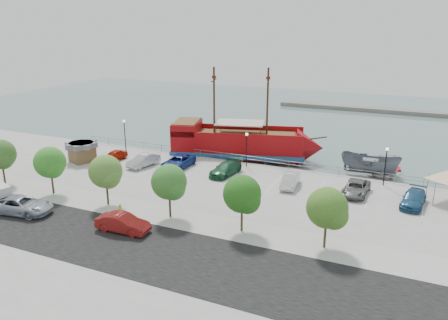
% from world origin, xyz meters
% --- Properties ---
extents(ground, '(160.00, 160.00, 0.00)m').
position_xyz_m(ground, '(0.00, 0.00, -1.00)').
color(ground, '#4E6D69').
extents(land_slab, '(100.00, 58.00, 1.20)m').
position_xyz_m(land_slab, '(0.00, -21.00, -0.60)').
color(land_slab, gray).
rests_on(land_slab, ground).
extents(street, '(100.00, 8.00, 0.04)m').
position_xyz_m(street, '(0.00, -16.00, 0.01)').
color(street, black).
rests_on(street, land_slab).
extents(sidewalk, '(100.00, 4.00, 0.05)m').
position_xyz_m(sidewalk, '(0.00, -10.00, 0.01)').
color(sidewalk, '#A6A59D').
rests_on(sidewalk, land_slab).
extents(seawall_railing, '(50.00, 0.06, 1.00)m').
position_xyz_m(seawall_railing, '(0.00, 7.80, 0.53)').
color(seawall_railing, slate).
rests_on(seawall_railing, land_slab).
extents(far_shore, '(40.00, 3.00, 0.80)m').
position_xyz_m(far_shore, '(10.00, 55.00, -0.60)').
color(far_shore, slate).
rests_on(far_shore, ground).
extents(pirate_ship, '(21.01, 10.63, 13.00)m').
position_xyz_m(pirate_ship, '(-1.87, 12.25, 1.18)').
color(pirate_ship, '#92070B').
rests_on(pirate_ship, ground).
extents(patrol_boat, '(7.41, 3.56, 2.76)m').
position_xyz_m(patrol_boat, '(14.01, 11.52, 0.38)').
color(patrol_boat, slate).
rests_on(patrol_boat, ground).
extents(speedboat, '(6.56, 8.15, 1.50)m').
position_xyz_m(speedboat, '(15.44, 12.46, -0.25)').
color(speedboat, silver).
rests_on(speedboat, ground).
extents(dock_west, '(7.45, 4.79, 0.41)m').
position_xyz_m(dock_west, '(-13.11, 9.20, -0.79)').
color(dock_west, slate).
rests_on(dock_west, ground).
extents(dock_mid, '(6.47, 2.24, 0.36)m').
position_xyz_m(dock_mid, '(7.22, 9.20, -0.82)').
color(dock_mid, slate).
rests_on(dock_mid, ground).
extents(dock_east, '(7.43, 2.46, 0.42)m').
position_xyz_m(dock_east, '(14.92, 9.20, -0.79)').
color(dock_east, slate).
rests_on(dock_east, ground).
extents(shed, '(3.94, 3.94, 2.47)m').
position_xyz_m(shed, '(-19.92, 0.00, 1.32)').
color(shed, brown).
rests_on(shed, land_slab).
extents(street_van, '(6.15, 3.58, 1.61)m').
position_xyz_m(street_van, '(-13.98, -14.87, 0.81)').
color(street_van, '#97A0AD').
rests_on(street_van, street).
extents(street_sedan, '(4.75, 1.87, 1.54)m').
position_xyz_m(street_sedan, '(-3.15, -14.14, 0.77)').
color(street_sedan, maroon).
rests_on(street_sedan, street).
extents(fire_hydrant, '(0.24, 0.24, 0.68)m').
position_xyz_m(fire_hydrant, '(-5.97, -10.80, 0.37)').
color(fire_hydrant, '#C7B107').
rests_on(fire_hydrant, sidewalk).
extents(lamp_post_left, '(0.36, 0.36, 4.28)m').
position_xyz_m(lamp_post_left, '(-18.00, 6.50, 2.94)').
color(lamp_post_left, black).
rests_on(lamp_post_left, land_slab).
extents(lamp_post_mid, '(0.36, 0.36, 4.28)m').
position_xyz_m(lamp_post_mid, '(0.00, 6.50, 2.94)').
color(lamp_post_mid, black).
rests_on(lamp_post_mid, land_slab).
extents(lamp_post_right, '(0.36, 0.36, 4.28)m').
position_xyz_m(lamp_post_right, '(16.00, 6.50, 2.94)').
color(lamp_post_right, black).
rests_on(lamp_post_right, land_slab).
extents(tree_a, '(3.30, 3.20, 5.00)m').
position_xyz_m(tree_a, '(-21.85, -10.07, 3.30)').
color(tree_a, '#473321').
rests_on(tree_a, sidewalk).
extents(tree_b, '(3.30, 3.20, 5.00)m').
position_xyz_m(tree_b, '(-14.85, -10.07, 3.30)').
color(tree_b, '#473321').
rests_on(tree_b, sidewalk).
extents(tree_c, '(3.30, 3.20, 5.00)m').
position_xyz_m(tree_c, '(-7.85, -10.07, 3.30)').
color(tree_c, '#473321').
rests_on(tree_c, sidewalk).
extents(tree_d, '(3.30, 3.20, 5.00)m').
position_xyz_m(tree_d, '(-0.85, -10.07, 3.30)').
color(tree_d, '#473321').
rests_on(tree_d, sidewalk).
extents(tree_e, '(3.30, 3.20, 5.00)m').
position_xyz_m(tree_e, '(6.15, -10.07, 3.30)').
color(tree_e, '#473321').
rests_on(tree_e, sidewalk).
extents(tree_f, '(3.30, 3.20, 5.00)m').
position_xyz_m(tree_f, '(13.15, -10.07, 3.30)').
color(tree_f, '#473321').
rests_on(tree_f, sidewalk).
extents(parked_car_a, '(1.83, 4.01, 1.33)m').
position_xyz_m(parked_car_a, '(-16.35, 1.82, 0.67)').
color(parked_car_a, '#AA1B07').
rests_on(parked_car_a, land_slab).
extents(parked_car_b, '(2.48, 4.76, 1.49)m').
position_xyz_m(parked_car_b, '(-11.62, 1.45, 0.75)').
color(parked_car_b, '#B5B5B5').
rests_on(parked_car_b, land_slab).
extents(parked_car_c, '(2.57, 5.50, 1.52)m').
position_xyz_m(parked_car_c, '(-7.43, 2.62, 0.76)').
color(parked_car_c, navy).
rests_on(parked_car_c, land_slab).
extents(parked_car_d, '(2.72, 5.28, 1.46)m').
position_xyz_m(parked_car_d, '(-1.09, 2.68, 0.73)').
color(parked_car_d, '#1C5231').
rests_on(parked_car_d, land_slab).
extents(parked_car_f, '(1.90, 4.43, 1.42)m').
position_xyz_m(parked_car_f, '(6.83, 1.95, 0.71)').
color(parked_car_f, silver).
rests_on(parked_car_f, land_slab).
extents(parked_car_g, '(2.60, 5.09, 1.38)m').
position_xyz_m(parked_car_g, '(13.63, 2.56, 0.69)').
color(parked_car_g, slate).
rests_on(parked_car_g, land_slab).
extents(parked_car_h, '(2.54, 5.03, 1.40)m').
position_xyz_m(parked_car_h, '(19.12, 1.86, 0.70)').
color(parked_car_h, '#225178').
rests_on(parked_car_h, land_slab).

